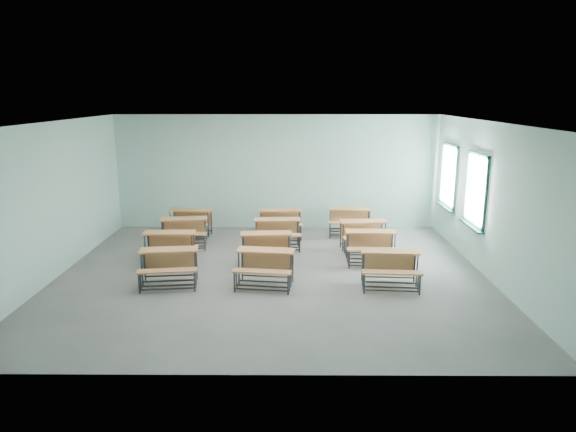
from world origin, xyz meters
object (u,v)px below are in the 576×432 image
at_px(desk_unit_r0c0, 169,262).
at_px(desk_unit_r2c2, 364,231).
at_px(desk_unit_r1c2, 371,242).
at_px(desk_unit_r2c1, 277,229).
at_px(desk_unit_r3c2, 350,218).
at_px(desk_unit_r1c0, 169,243).
at_px(desk_unit_r3c0, 190,219).
at_px(desk_unit_r3c1, 280,219).
at_px(desk_unit_r2c0, 184,228).
at_px(desk_unit_r1c1, 266,244).
at_px(desk_unit_r0c1, 265,262).
at_px(desk_unit_r0c2, 390,263).

bearing_deg(desk_unit_r0c0, desk_unit_r2c2, 22.91).
bearing_deg(desk_unit_r1c2, desk_unit_r2c1, 153.62).
relative_size(desk_unit_r0c0, desk_unit_r2c2, 1.01).
bearing_deg(desk_unit_r3c2, desk_unit_r1c0, -145.00).
xyz_separation_m(desk_unit_r1c0, desk_unit_r3c0, (0.02, 2.32, 0.00)).
distance_m(desk_unit_r3c1, desk_unit_r3c2, 1.89).
bearing_deg(desk_unit_r2c0, desk_unit_r2c1, -9.44).
height_order(desk_unit_r1c1, desk_unit_r2c1, same).
bearing_deg(desk_unit_r2c0, desk_unit_r0c0, -92.68).
xyz_separation_m(desk_unit_r2c2, desk_unit_r3c0, (-4.51, 1.23, 0.00)).
bearing_deg(desk_unit_r3c1, desk_unit_r0c1, -96.57).
distance_m(desk_unit_r1c0, desk_unit_r2c1, 2.72).
bearing_deg(desk_unit_r1c1, desk_unit_r3c2, 45.82).
bearing_deg(desk_unit_r1c0, desk_unit_r2c1, 25.87).
relative_size(desk_unit_r2c2, desk_unit_r3c0, 0.99).
height_order(desk_unit_r2c1, desk_unit_r2c2, same).
bearing_deg(desk_unit_r3c0, desk_unit_r1c1, -40.27).
distance_m(desk_unit_r0c0, desk_unit_r2c2, 4.86).
bearing_deg(desk_unit_r1c2, desk_unit_r0c0, -159.90).
height_order(desk_unit_r0c2, desk_unit_r2c0, same).
distance_m(desk_unit_r0c2, desk_unit_r2c0, 5.37).
relative_size(desk_unit_r1c0, desk_unit_r3c2, 0.97).
relative_size(desk_unit_r2c2, desk_unit_r3c1, 1.03).
xyz_separation_m(desk_unit_r0c0, desk_unit_r0c1, (1.92, -0.03, 0.00)).
height_order(desk_unit_r0c2, desk_unit_r1c1, same).
xyz_separation_m(desk_unit_r0c0, desk_unit_r2c1, (2.10, 2.57, 0.00)).
relative_size(desk_unit_r0c0, desk_unit_r3c1, 1.04).
bearing_deg(desk_unit_r3c0, desk_unit_r1c2, -18.59).
distance_m(desk_unit_r1c1, desk_unit_r2c0, 2.54).
xyz_separation_m(desk_unit_r1c2, desk_unit_r2c0, (-4.50, 1.20, 0.00)).
relative_size(desk_unit_r1c1, desk_unit_r3c2, 0.99).
xyz_separation_m(desk_unit_r2c0, desk_unit_r3c1, (2.40, 0.97, 0.00)).
bearing_deg(desk_unit_r2c1, desk_unit_r3c2, 28.43).
relative_size(desk_unit_r0c1, desk_unit_r2c2, 1.01).
xyz_separation_m(desk_unit_r0c1, desk_unit_r3c1, (0.23, 3.64, 0.00)).
xyz_separation_m(desk_unit_r0c1, desk_unit_r2c1, (0.17, 2.60, 0.00)).
bearing_deg(desk_unit_r3c2, desk_unit_r3c1, -169.05).
distance_m(desk_unit_r1c2, desk_unit_r2c0, 4.66).
distance_m(desk_unit_r1c2, desk_unit_r3c1, 3.03).
bearing_deg(desk_unit_r1c2, desk_unit_r3c0, 155.62).
bearing_deg(desk_unit_r1c0, desk_unit_r2c2, 11.73).
xyz_separation_m(desk_unit_r2c1, desk_unit_r2c2, (2.12, -0.17, 0.00)).
bearing_deg(desk_unit_r2c1, desk_unit_r2c0, 174.57).
xyz_separation_m(desk_unit_r0c2, desk_unit_r3c0, (-4.69, 3.70, 0.00)).
height_order(desk_unit_r0c2, desk_unit_r3c2, same).
bearing_deg(desk_unit_r3c1, desk_unit_r2c1, -96.04).
bearing_deg(desk_unit_r0c2, desk_unit_r0c0, -176.58).
relative_size(desk_unit_r0c1, desk_unit_r2c0, 0.99).
distance_m(desk_unit_r3c0, desk_unit_r3c1, 2.44).
relative_size(desk_unit_r1c0, desk_unit_r1c1, 0.98).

